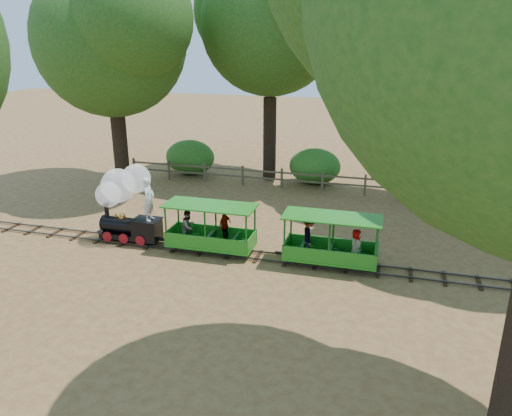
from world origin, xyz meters
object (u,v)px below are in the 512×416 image
(locomotive, at_px, (125,198))
(carriage_front, at_px, (208,232))
(fence, at_px, (302,179))
(carriage_rear, at_px, (327,244))

(locomotive, height_order, carriage_front, locomotive)
(locomotive, distance_m, fence, 9.41)
(locomotive, distance_m, carriage_front, 3.30)
(locomotive, height_order, carriage_rear, locomotive)
(carriage_front, xyz_separation_m, carriage_rear, (4.10, -0.01, 0.04))
(carriage_rear, distance_m, fence, 8.31)
(carriage_front, bearing_deg, locomotive, 179.33)
(carriage_rear, bearing_deg, carriage_front, 179.86)
(carriage_front, xyz_separation_m, fence, (1.78, 7.97, -0.15))
(carriage_rear, xyz_separation_m, fence, (-2.32, 7.98, -0.19))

